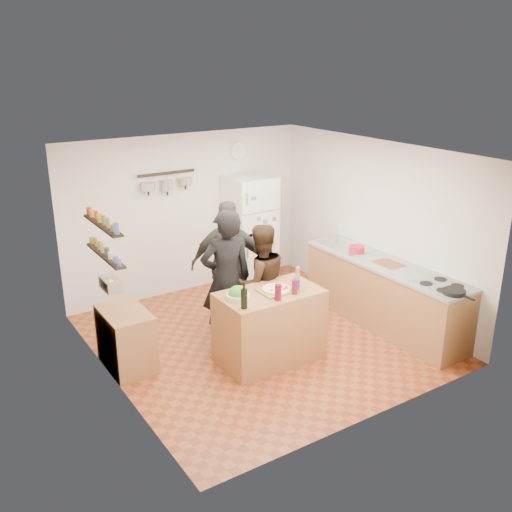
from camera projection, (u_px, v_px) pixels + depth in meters
room_shell at (244, 243)px, 7.55m from camera, size 4.20×4.20×4.20m
prep_island at (270, 326)px, 7.00m from camera, size 1.25×0.72×0.91m
pizza_board at (276, 290)px, 6.87m from camera, size 0.42×0.34×0.02m
pizza at (276, 289)px, 6.87m from camera, size 0.34×0.34×0.02m
salad_bowl at (238, 296)px, 6.67m from camera, size 0.28×0.28×0.06m
wine_bottle at (244, 299)px, 6.38m from camera, size 0.08×0.08×0.23m
wine_glass_near at (278, 292)px, 6.60m from camera, size 0.08×0.08×0.19m
wine_glass_far at (295, 287)px, 6.78m from camera, size 0.07×0.07×0.17m
pepper_mill at (298, 276)px, 7.09m from camera, size 0.06×0.06×0.18m
salt_canister at (296, 284)px, 6.88m from camera, size 0.09×0.09×0.15m
person_left at (226, 280)px, 7.21m from camera, size 0.75×0.58×1.83m
person_center at (260, 283)px, 7.42m from camera, size 0.85×0.71×1.59m
person_back at (230, 265)px, 7.74m from camera, size 1.13×0.94×1.80m
counter_run at (384, 294)px, 7.94m from camera, size 0.63×2.63×0.90m
stove_top at (442, 286)px, 7.04m from camera, size 0.60×0.62×0.02m
skillet at (454, 292)px, 6.77m from camera, size 0.27×0.27×0.05m
sink at (345, 246)px, 8.46m from camera, size 0.50×0.80×0.03m
cutting_board at (389, 264)px, 7.75m from camera, size 0.30×0.40×0.02m
red_bowl at (357, 249)px, 8.17m from camera, size 0.23×0.23×0.09m
fridge at (250, 231)px, 9.23m from camera, size 0.70×0.68×1.80m
wall_clock at (239, 151)px, 9.07m from camera, size 0.30×0.03×0.30m
spice_shelf_lower at (105, 255)px, 6.33m from camera, size 0.12×1.00×0.02m
spice_shelf_upper at (103, 225)px, 6.21m from camera, size 0.12×1.00×0.02m
produce_basket at (111, 284)px, 6.46m from camera, size 0.18×0.35×0.14m
side_table at (126, 339)px, 6.89m from camera, size 0.50×0.80×0.73m
pot_rack at (166, 173)px, 8.41m from camera, size 0.90×0.04×0.04m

